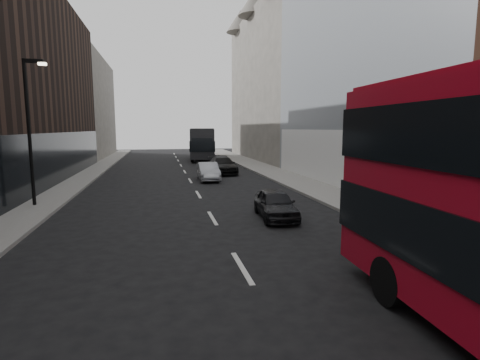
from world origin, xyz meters
TOP-DOWN VIEW (x-y plane):
  - sidewalk_right at (7.50, 25.00)m, footprint 3.00×80.00m
  - sidewalk_left at (-8.00, 25.00)m, footprint 2.00×80.00m
  - building_modern_block at (11.47, 21.00)m, footprint 5.03×22.00m
  - building_victorian at (11.38, 44.00)m, footprint 6.50×24.00m
  - building_left_mid at (-11.50, 30.00)m, footprint 5.00×24.00m
  - building_left_far at (-11.50, 52.00)m, footprint 5.00×20.00m
  - street_lamp at (-8.22, 18.00)m, footprint 1.06×0.22m
  - grey_bus at (3.18, 45.30)m, footprint 4.26×12.25m
  - car_a at (2.71, 13.46)m, footprint 1.78×3.82m
  - car_b at (1.36, 26.00)m, footprint 1.44×4.09m
  - car_c at (3.12, 29.95)m, footprint 2.10×5.00m

SIDE VIEW (x-z plane):
  - sidewalk_right at x=7.50m, z-range 0.00..0.15m
  - sidewalk_left at x=-8.00m, z-range 0.00..0.15m
  - car_a at x=2.71m, z-range 0.00..1.26m
  - car_b at x=1.36m, z-range 0.00..1.35m
  - car_c at x=3.12m, z-range 0.00..1.44m
  - grey_bus at x=3.18m, z-range 0.14..4.02m
  - street_lamp at x=-8.22m, z-range 0.68..7.68m
  - building_left_far at x=-11.50m, z-range 0.00..13.00m
  - building_left_mid at x=-11.50m, z-range 0.00..14.00m
  - building_victorian at x=11.38m, z-range -0.84..20.16m
  - building_modern_block at x=11.47m, z-range -0.10..19.90m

